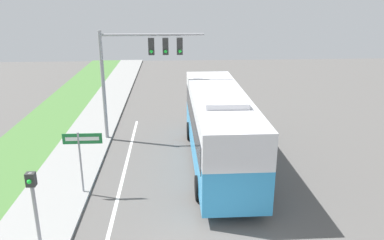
{
  "coord_description": "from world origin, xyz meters",
  "views": [
    {
      "loc": [
        -1.4,
        -8.6,
        7.78
      ],
      "look_at": [
        -0.31,
        9.17,
        1.94
      ],
      "focal_mm": 35.0,
      "sensor_mm": 36.0,
      "label": 1
    }
  ],
  "objects": [
    {
      "name": "bus",
      "position": [
        0.89,
        8.16,
        2.08
      ],
      "size": [
        2.69,
        10.92,
        3.77
      ],
      "color": "#3393D1",
      "rests_on": "ground_plane"
    },
    {
      "name": "signal_gantry",
      "position": [
        -3.09,
        11.82,
        4.5
      ],
      "size": [
        5.65,
        0.41,
        6.15
      ],
      "color": "#939399",
      "rests_on": "ground_plane"
    },
    {
      "name": "pedestrian_signal",
      "position": [
        -5.71,
        2.01,
        1.86
      ],
      "size": [
        0.28,
        0.34,
        2.69
      ],
      "color": "#939399",
      "rests_on": "ground_plane"
    },
    {
      "name": "street_sign",
      "position": [
        -4.97,
        5.5,
        1.97
      ],
      "size": [
        1.56,
        0.08,
        2.72
      ],
      "color": "#939399",
      "rests_on": "ground_plane"
    }
  ]
}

